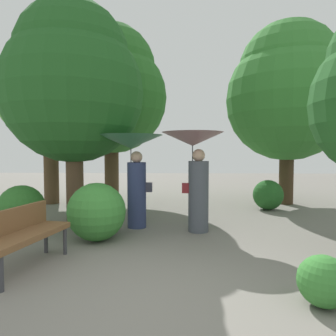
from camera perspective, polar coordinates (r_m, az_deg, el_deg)
ground_plane at (r=3.65m, az=-2.50°, el=-23.17°), size 40.00×40.00×0.00m
person_left at (r=6.57m, az=-6.53°, el=1.91°), size 1.35×1.35×1.97m
person_right at (r=6.20m, az=4.97°, el=1.52°), size 1.24×1.24×2.01m
park_bench at (r=4.77m, az=-25.48°, el=-10.64°), size 0.76×1.56×0.83m
tree_near_left at (r=10.45m, az=-21.03°, el=13.87°), size 3.09×3.09×5.47m
tree_mid_left at (r=10.01m, az=-10.51°, el=14.21°), size 3.45×3.45×5.55m
tree_mid_right at (r=10.34m, az=21.29°, el=13.23°), size 3.73×3.73×5.56m
tree_far_back at (r=7.64m, az=-17.11°, el=15.05°), size 3.22×3.22×5.05m
bush_path_left at (r=3.78m, az=26.84°, el=-18.15°), size 0.54×0.54×0.54m
bush_path_right at (r=7.00m, az=-25.48°, el=-6.70°), size 0.94×0.94×0.94m
bush_behind_bench at (r=5.78m, az=-13.05°, el=-7.89°), size 1.05×1.05×1.05m
bush_far_side at (r=9.05m, az=18.01°, el=-4.74°), size 0.83×0.83×0.83m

